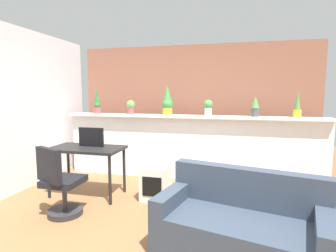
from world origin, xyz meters
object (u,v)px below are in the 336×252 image
object	(u,v)px
potted_plant_0	(97,103)
potted_plant_1	(131,106)
potted_plant_2	(167,101)
side_cube_shelf	(156,182)
desk	(87,153)
potted_plant_3	(208,107)
vase_on_shelf	(154,161)
potted_plant_4	(255,106)
potted_plant_5	(297,106)
office_chair	(60,187)
couch	(240,227)
tv_monitor	(91,137)

from	to	relation	value
potted_plant_0	potted_plant_1	distance (m)	0.69
potted_plant_1	potted_plant_2	distance (m)	0.72
side_cube_shelf	desk	bearing A→B (deg)	-174.20
potted_plant_0	potted_plant_3	distance (m)	2.14
side_cube_shelf	vase_on_shelf	xyz separation A→B (m)	(-0.03, -0.01, 0.32)
potted_plant_0	potted_plant_3	xyz separation A→B (m)	(2.14, -0.04, -0.05)
potted_plant_4	potted_plant_5	xyz separation A→B (m)	(0.65, 0.02, 0.01)
potted_plant_1	vase_on_shelf	bearing A→B (deg)	-53.61
potted_plant_4	office_chair	bearing A→B (deg)	-142.89
potted_plant_3	potted_plant_5	world-z (taller)	potted_plant_5
potted_plant_0	vase_on_shelf	world-z (taller)	potted_plant_0
potted_plant_3	couch	world-z (taller)	potted_plant_3
potted_plant_1	tv_monitor	xyz separation A→B (m)	(-0.23, -1.06, -0.42)
potted_plant_5	couch	xyz separation A→B (m)	(-0.90, -2.17, -1.07)
potted_plant_0	couch	size ratio (longest dim) A/B	0.29
potted_plant_5	vase_on_shelf	world-z (taller)	potted_plant_5
potted_plant_0	potted_plant_2	world-z (taller)	potted_plant_2
couch	office_chair	bearing A→B (deg)	172.35
desk	potted_plant_0	bearing A→B (deg)	110.23
potted_plant_1	couch	distance (m)	3.12
potted_plant_1	vase_on_shelf	distance (m)	1.49
potted_plant_4	desk	world-z (taller)	potted_plant_4
side_cube_shelf	potted_plant_4	bearing A→B (deg)	35.03
office_chair	vase_on_shelf	distance (m)	1.30
tv_monitor	side_cube_shelf	xyz separation A→B (m)	(1.02, 0.03, -0.65)
potted_plant_4	side_cube_shelf	world-z (taller)	potted_plant_4
office_chair	potted_plant_2	bearing A→B (deg)	63.75
potted_plant_2	side_cube_shelf	xyz separation A→B (m)	(0.08, -1.04, -1.17)
tv_monitor	couch	distance (m)	2.55
potted_plant_4	vase_on_shelf	distance (m)	1.94
desk	tv_monitor	bearing A→B (deg)	63.12
potted_plant_2	couch	size ratio (longest dim) A/B	0.31
side_cube_shelf	couch	world-z (taller)	couch
potted_plant_0	couch	xyz separation A→B (m)	(2.67, -2.16, -1.09)
desk	tv_monitor	world-z (taller)	tv_monitor
potted_plant_2	desk	xyz separation A→B (m)	(-0.98, -1.14, -0.76)
potted_plant_3	vase_on_shelf	distance (m)	1.42
potted_plant_0	potted_plant_4	xyz separation A→B (m)	(2.92, -0.01, -0.03)
potted_plant_0	potted_plant_2	bearing A→B (deg)	0.65
potted_plant_2	vase_on_shelf	distance (m)	1.34
potted_plant_4	potted_plant_1	bearing A→B (deg)	179.40
office_chair	potted_plant_5	bearing A→B (deg)	31.12
potted_plant_2	potted_plant_5	bearing A→B (deg)	-0.21
side_cube_shelf	potted_plant_5	bearing A→B (deg)	26.19
tv_monitor	office_chair	xyz separation A→B (m)	(0.01, -0.82, -0.51)
potted_plant_5	couch	size ratio (longest dim) A/B	0.25
desk	tv_monitor	xyz separation A→B (m)	(0.04, 0.08, 0.23)
potted_plant_3	office_chair	xyz separation A→B (m)	(-1.67, -1.82, -0.94)
potted_plant_2	vase_on_shelf	world-z (taller)	potted_plant_2
tv_monitor	potted_plant_1	bearing A→B (deg)	77.82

